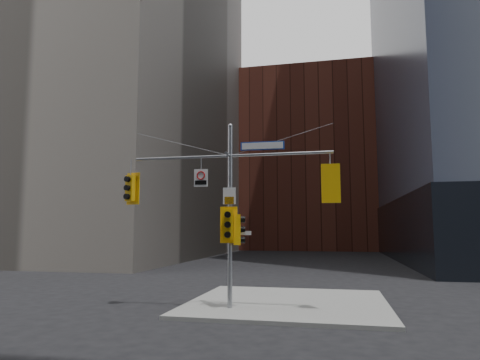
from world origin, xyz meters
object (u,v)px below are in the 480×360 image
at_px(traffic_light_pole_front, 228,225).
at_px(street_sign_blade, 262,146).
at_px(signal_assembly, 230,196).
at_px(traffic_light_west_arm, 130,188).
at_px(traffic_light_pole_side, 238,230).
at_px(regulatory_sign_arm, 201,177).
at_px(traffic_light_east_arm, 331,184).

xyz_separation_m(traffic_light_pole_front, street_sign_blade, (1.29, 0.27, 3.06)).
xyz_separation_m(signal_assembly, traffic_light_west_arm, (-4.25, 0.01, 0.38)).
xyz_separation_m(signal_assembly, traffic_light_pole_side, (0.33, 0.02, -1.32)).
bearing_deg(regulatory_sign_arm, signal_assembly, -1.15).
bearing_deg(traffic_light_west_arm, regulatory_sign_arm, 12.51).
relative_size(traffic_light_pole_front, street_sign_blade, 0.81).
bearing_deg(traffic_light_pole_side, street_sign_blade, -104.48).
bearing_deg(street_sign_blade, regulatory_sign_arm, 179.25).
relative_size(signal_assembly, traffic_light_west_arm, 6.01).
relative_size(traffic_light_west_arm, traffic_light_east_arm, 0.92).
height_order(traffic_light_east_arm, street_sign_blade, street_sign_blade).
distance_m(traffic_light_west_arm, regulatory_sign_arm, 3.08).
distance_m(traffic_light_west_arm, traffic_light_east_arm, 8.11).
distance_m(signal_assembly, regulatory_sign_arm, 1.41).
height_order(signal_assembly, traffic_light_west_arm, signal_assembly).
relative_size(traffic_light_pole_front, regulatory_sign_arm, 1.99).
relative_size(signal_assembly, street_sign_blade, 4.65).
xyz_separation_m(traffic_light_pole_side, regulatory_sign_arm, (-1.52, -0.04, 2.07)).
xyz_separation_m(traffic_light_west_arm, traffic_light_east_arm, (8.11, -0.01, -0.00)).
relative_size(traffic_light_pole_side, regulatory_sign_arm, 1.66).
height_order(signal_assembly, traffic_light_pole_front, signal_assembly).
height_order(street_sign_blade, regulatory_sign_arm, street_sign_blade).
bearing_deg(traffic_light_west_arm, signal_assembly, 12.96).
distance_m(traffic_light_west_arm, street_sign_blade, 5.76).
distance_m(traffic_light_east_arm, traffic_light_pole_side, 3.92).
bearing_deg(traffic_light_west_arm, traffic_light_pole_front, 9.37).
distance_m(signal_assembly, traffic_light_east_arm, 3.88).
bearing_deg(street_sign_blade, traffic_light_pole_side, 177.79).
bearing_deg(signal_assembly, traffic_light_pole_front, -90.20).
bearing_deg(street_sign_blade, traffic_light_east_arm, -1.35).
bearing_deg(traffic_light_pole_front, traffic_light_pole_side, 32.89).
distance_m(traffic_light_pole_side, traffic_light_pole_front, 0.47).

